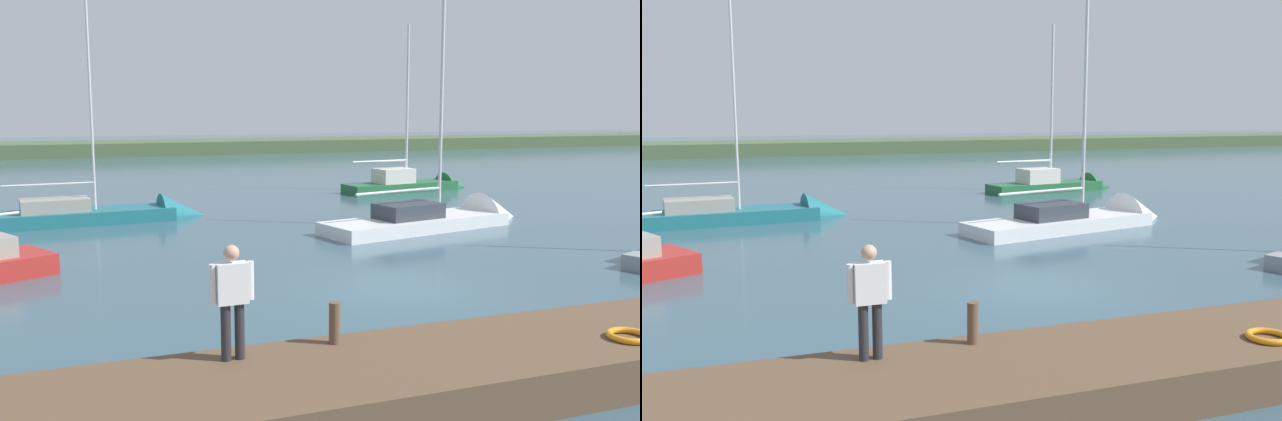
# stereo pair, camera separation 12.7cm
# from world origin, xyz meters

# --- Properties ---
(ground_plane) EXTENTS (200.00, 200.00, 0.00)m
(ground_plane) POSITION_xyz_m (0.00, 0.00, 0.00)
(ground_plane) COLOR #385666
(far_shoreline) EXTENTS (180.00, 8.00, 2.40)m
(far_shoreline) POSITION_xyz_m (0.00, -52.45, 0.00)
(far_shoreline) COLOR #4C603D
(far_shoreline) RESTS_ON ground_plane
(dock_pier) EXTENTS (23.81, 2.51, 0.67)m
(dock_pier) POSITION_xyz_m (0.00, 5.82, 0.33)
(dock_pier) COLOR brown
(dock_pier) RESTS_ON ground_plane
(mooring_post_near) EXTENTS (0.17, 0.17, 0.63)m
(mooring_post_near) POSITION_xyz_m (3.57, 4.94, 0.98)
(mooring_post_near) COLOR brown
(mooring_post_near) RESTS_ON dock_pier
(life_ring_buoy) EXTENTS (0.66, 0.66, 0.10)m
(life_ring_buoy) POSITION_xyz_m (-0.71, 6.32, 0.72)
(life_ring_buoy) COLOR orange
(life_ring_buoy) RESTS_ON dock_pier
(sailboat_far_left) EXTENTS (8.10, 2.57, 9.21)m
(sailboat_far_left) POSITION_xyz_m (5.69, -12.34, 0.07)
(sailboat_far_left) COLOR #1E6B75
(sailboat_far_left) RESTS_ON ground_plane
(sailboat_near_dock) EXTENTS (8.70, 3.89, 9.01)m
(sailboat_near_dock) POSITION_xyz_m (-5.58, -7.07, 0.13)
(sailboat_near_dock) COLOR white
(sailboat_near_dock) RESTS_ON ground_plane
(sailboat_outer_mooring) EXTENTS (7.41, 2.59, 9.09)m
(sailboat_outer_mooring) POSITION_xyz_m (-9.64, -17.21, 0.18)
(sailboat_outer_mooring) COLOR #236638
(sailboat_outer_mooring) RESTS_ON ground_plane
(person_on_dock) EXTENTS (0.63, 0.23, 1.63)m
(person_on_dock) POSITION_xyz_m (5.15, 5.07, 1.60)
(person_on_dock) COLOR #28282D
(person_on_dock) RESTS_ON dock_pier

